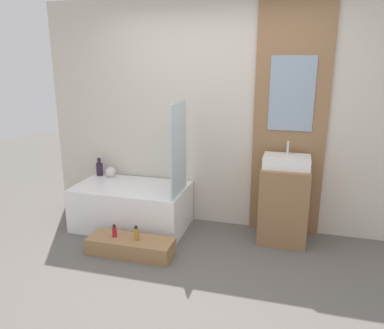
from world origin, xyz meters
TOP-DOWN VIEW (x-y plane):
  - ground_plane at (0.00, 0.00)m, footprint 12.00×12.00m
  - wall_tiled_back at (0.00, 1.58)m, footprint 4.20×0.06m
  - wall_wood_accent at (0.82, 1.53)m, footprint 0.78×0.04m
  - bathtub at (-0.92, 1.16)m, footprint 1.30×0.75m
  - glass_shower_screen at (-0.30, 1.06)m, footprint 0.01×0.52m
  - wooden_step_bench at (-0.66, 0.54)m, footprint 0.88×0.31m
  - vanity_cabinet at (0.82, 1.28)m, footprint 0.51×0.46m
  - sink at (0.82, 1.28)m, footprint 0.48×0.33m
  - vase_tall_dark at (-1.48, 1.44)m, footprint 0.08×0.08m
  - vase_round_light at (-1.31, 1.42)m, footprint 0.13×0.13m
  - bottle_soap_primary at (-0.84, 0.54)m, footprint 0.05×0.05m
  - bottle_soap_secondary at (-0.59, 0.54)m, footprint 0.05×0.05m

SIDE VIEW (x-z plane):
  - ground_plane at x=0.00m, z-range 0.00..0.00m
  - wooden_step_bench at x=-0.66m, z-range 0.00..0.17m
  - bottle_soap_primary at x=-0.84m, z-range 0.16..0.30m
  - bottle_soap_secondary at x=-0.59m, z-range 0.16..0.31m
  - bathtub at x=-0.92m, z-range 0.00..0.51m
  - vanity_cabinet at x=0.82m, z-range 0.00..0.84m
  - vase_round_light at x=-1.31m, z-range 0.51..0.64m
  - vase_tall_dark at x=-1.48m, z-range 0.49..0.71m
  - sink at x=0.82m, z-range 0.76..1.03m
  - glass_shower_screen at x=-0.30m, z-range 0.51..1.51m
  - wall_tiled_back at x=0.00m, z-range 0.00..2.60m
  - wall_wood_accent at x=0.82m, z-range 0.02..2.62m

